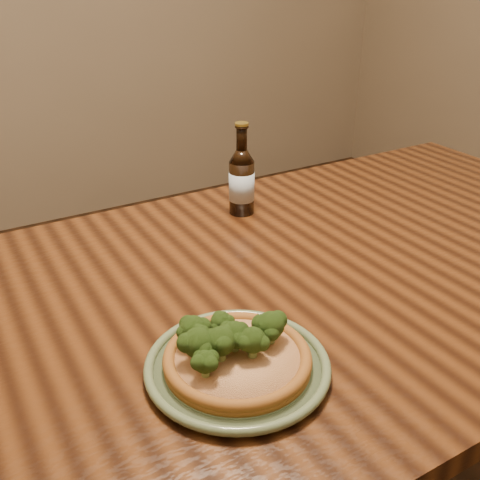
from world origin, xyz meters
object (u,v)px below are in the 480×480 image
plate (237,366)px  pizza (235,354)px  beer_bottle (242,181)px  table (312,307)px

plate → pizza: size_ratio=1.26×
beer_bottle → plate: bearing=-122.6°
pizza → beer_bottle: 0.55m
plate → beer_bottle: beer_bottle is taller
pizza → beer_bottle: size_ratio=1.00×
plate → pizza: pizza is taller
table → pizza: pizza is taller
plate → pizza: bearing=128.4°
plate → beer_bottle: 0.56m
plate → beer_bottle: (0.29, 0.47, 0.07)m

